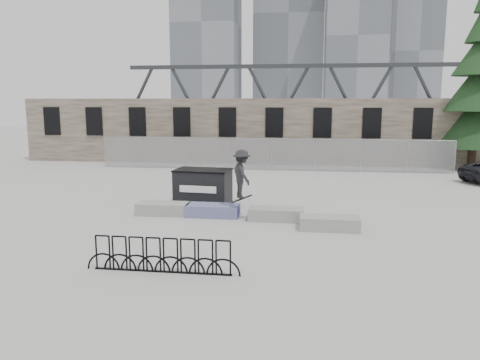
{
  "coord_description": "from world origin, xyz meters",
  "views": [
    {
      "loc": [
        1.99,
        -16.75,
        4.3
      ],
      "look_at": [
        -0.42,
        0.9,
        1.3
      ],
      "focal_mm": 35.0,
      "sensor_mm": 36.0,
      "label": 1
    }
  ],
  "objects_px": {
    "planter_center_left": "(213,210)",
    "planter_far_left": "(164,208)",
    "planter_offset": "(329,222)",
    "planter_center_right": "(276,213)",
    "spruce_tree": "(477,92)",
    "skateboarder": "(242,174)",
    "dumpster": "(203,187)",
    "bike_rack": "(162,256)"
  },
  "relations": [
    {
      "from": "planter_offset",
      "to": "planter_far_left",
      "type": "bearing_deg",
      "value": 167.86
    },
    {
      "from": "dumpster",
      "to": "bike_rack",
      "type": "height_order",
      "value": "dumpster"
    },
    {
      "from": "dumpster",
      "to": "skateboarder",
      "type": "distance_m",
      "value": 3.13
    },
    {
      "from": "planter_far_left",
      "to": "spruce_tree",
      "type": "bearing_deg",
      "value": 42.44
    },
    {
      "from": "dumpster",
      "to": "skateboarder",
      "type": "bearing_deg",
      "value": -43.71
    },
    {
      "from": "planter_center_left",
      "to": "planter_center_right",
      "type": "xyz_separation_m",
      "value": [
        2.42,
        -0.26,
        0.0
      ]
    },
    {
      "from": "planter_center_right",
      "to": "planter_offset",
      "type": "xyz_separation_m",
      "value": [
        1.87,
        -1.04,
        0.0
      ]
    },
    {
      "from": "bike_rack",
      "to": "planter_center_right",
      "type": "bearing_deg",
      "value": 65.96
    },
    {
      "from": "planter_center_left",
      "to": "planter_far_left",
      "type": "bearing_deg",
      "value": 178.84
    },
    {
      "from": "planter_offset",
      "to": "skateboarder",
      "type": "xyz_separation_m",
      "value": [
        -3.14,
        0.98,
        1.44
      ]
    },
    {
      "from": "planter_far_left",
      "to": "planter_center_right",
      "type": "distance_m",
      "value": 4.37
    },
    {
      "from": "planter_center_right",
      "to": "bike_rack",
      "type": "bearing_deg",
      "value": -114.04
    },
    {
      "from": "planter_offset",
      "to": "skateboarder",
      "type": "relative_size",
      "value": 1.01
    },
    {
      "from": "planter_offset",
      "to": "spruce_tree",
      "type": "bearing_deg",
      "value": 58.46
    },
    {
      "from": "planter_center_left",
      "to": "dumpster",
      "type": "distance_m",
      "value": 2.16
    },
    {
      "from": "planter_center_right",
      "to": "bike_rack",
      "type": "distance_m",
      "value": 6.28
    },
    {
      "from": "planter_center_left",
      "to": "dumpster",
      "type": "height_order",
      "value": "dumpster"
    },
    {
      "from": "planter_center_right",
      "to": "planter_offset",
      "type": "height_order",
      "value": "same"
    },
    {
      "from": "planter_offset",
      "to": "bike_rack",
      "type": "distance_m",
      "value": 6.45
    },
    {
      "from": "skateboarder",
      "to": "planter_center_left",
      "type": "bearing_deg",
      "value": 45.95
    },
    {
      "from": "dumpster",
      "to": "bike_rack",
      "type": "xyz_separation_m",
      "value": [
        0.66,
        -7.93,
        -0.32
      ]
    },
    {
      "from": "planter_center_right",
      "to": "dumpster",
      "type": "height_order",
      "value": "dumpster"
    },
    {
      "from": "planter_center_right",
      "to": "skateboarder",
      "type": "distance_m",
      "value": 1.92
    },
    {
      "from": "planter_offset",
      "to": "dumpster",
      "type": "distance_m",
      "value": 6.05
    },
    {
      "from": "planter_far_left",
      "to": "skateboarder",
      "type": "distance_m",
      "value": 3.43
    },
    {
      "from": "planter_center_left",
      "to": "skateboarder",
      "type": "xyz_separation_m",
      "value": [
        1.15,
        -0.32,
        1.44
      ]
    },
    {
      "from": "planter_far_left",
      "to": "planter_offset",
      "type": "relative_size",
      "value": 1.0
    },
    {
      "from": "planter_center_right",
      "to": "planter_center_left",
      "type": "bearing_deg",
      "value": 173.92
    },
    {
      "from": "planter_far_left",
      "to": "planter_offset",
      "type": "height_order",
      "value": "same"
    },
    {
      "from": "planter_far_left",
      "to": "skateboarder",
      "type": "bearing_deg",
      "value": -6.63
    },
    {
      "from": "planter_offset",
      "to": "planter_center_right",
      "type": "bearing_deg",
      "value": 150.84
    },
    {
      "from": "planter_center_left",
      "to": "spruce_tree",
      "type": "distance_m",
      "value": 20.92
    },
    {
      "from": "dumpster",
      "to": "planter_far_left",
      "type": "bearing_deg",
      "value": -115.3
    },
    {
      "from": "spruce_tree",
      "to": "skateboarder",
      "type": "bearing_deg",
      "value": -130.77
    },
    {
      "from": "planter_far_left",
      "to": "planter_offset",
      "type": "distance_m",
      "value": 6.36
    },
    {
      "from": "planter_center_left",
      "to": "planter_center_right",
      "type": "distance_m",
      "value": 2.43
    },
    {
      "from": "planter_offset",
      "to": "bike_rack",
      "type": "bearing_deg",
      "value": -133.32
    },
    {
      "from": "planter_far_left",
      "to": "skateboarder",
      "type": "height_order",
      "value": "skateboarder"
    },
    {
      "from": "planter_center_right",
      "to": "dumpster",
      "type": "relative_size",
      "value": 0.83
    },
    {
      "from": "planter_far_left",
      "to": "dumpster",
      "type": "xyz_separation_m",
      "value": [
        1.14,
        1.91,
        0.51
      ]
    },
    {
      "from": "spruce_tree",
      "to": "planter_offset",
      "type": "bearing_deg",
      "value": -121.54
    },
    {
      "from": "planter_center_right",
      "to": "planter_far_left",
      "type": "bearing_deg",
      "value": 176.1
    }
  ]
}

